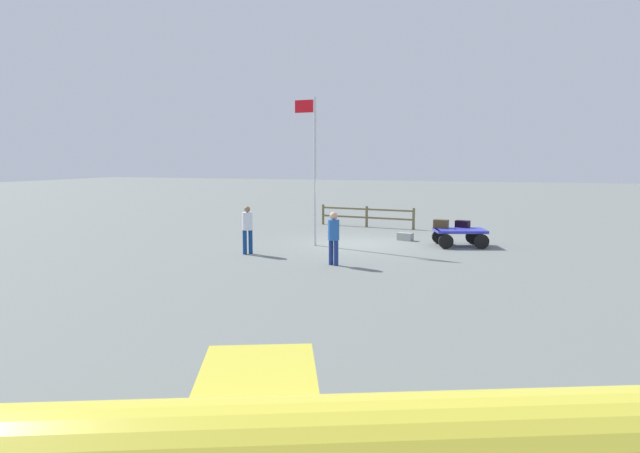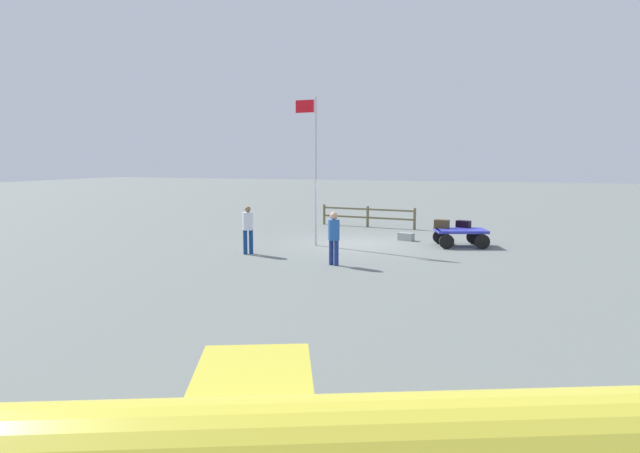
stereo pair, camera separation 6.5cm
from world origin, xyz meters
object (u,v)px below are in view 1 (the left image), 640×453
(suitcase_dark, at_px, (441,224))
(flagpole, at_px, (313,162))
(suitcase_tan, at_px, (463,224))
(suitcase_grey, at_px, (405,237))
(luggage_cart, at_px, (459,234))
(worker_trailing, at_px, (247,226))
(worker_lead, at_px, (334,234))

(suitcase_dark, distance_m, flagpole, 5.29)
(suitcase_tan, bearing_deg, suitcase_grey, -5.25)
(suitcase_tan, distance_m, suitcase_grey, 2.29)
(suitcase_grey, xyz_separation_m, flagpole, (3.02, 2.35, 2.93))
(luggage_cart, bearing_deg, flagpole, 16.73)
(suitcase_grey, xyz_separation_m, worker_trailing, (4.49, 4.85, 0.80))
(suitcase_tan, relative_size, worker_trailing, 0.35)
(worker_lead, bearing_deg, flagpole, -61.50)
(worker_lead, relative_size, worker_trailing, 1.00)
(suitcase_tan, height_order, worker_trailing, worker_trailing)
(suitcase_dark, distance_m, worker_trailing, 7.26)
(luggage_cart, relative_size, suitcase_dark, 3.82)
(suitcase_dark, bearing_deg, flagpole, 20.40)
(suitcase_grey, bearing_deg, worker_lead, 78.70)
(worker_lead, bearing_deg, suitcase_dark, -117.10)
(suitcase_grey, height_order, worker_lead, worker_lead)
(worker_trailing, bearing_deg, suitcase_dark, -144.97)
(luggage_cart, height_order, worker_lead, worker_lead)
(luggage_cart, distance_m, suitcase_grey, 2.30)
(worker_lead, bearing_deg, luggage_cart, -123.44)
(suitcase_tan, relative_size, suitcase_grey, 0.86)
(luggage_cart, bearing_deg, suitcase_grey, -20.55)
(flagpole, bearing_deg, suitcase_grey, -142.12)
(luggage_cart, xyz_separation_m, suitcase_dark, (0.68, -0.11, 0.33))
(suitcase_tan, height_order, worker_lead, worker_lead)
(suitcase_dark, bearing_deg, suitcase_tan, -147.04)
(suitcase_dark, height_order, suitcase_tan, suitcase_dark)
(worker_trailing, bearing_deg, flagpole, -120.43)
(flagpole, bearing_deg, suitcase_dark, -159.60)
(worker_lead, height_order, flagpole, flagpole)
(worker_trailing, xyz_separation_m, flagpole, (-1.47, -2.50, 2.13))
(luggage_cart, bearing_deg, worker_trailing, 31.45)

